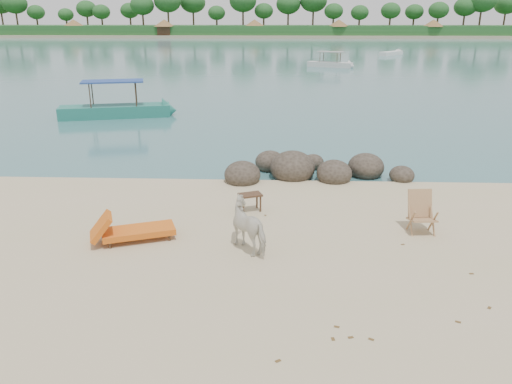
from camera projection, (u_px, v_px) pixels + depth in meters
water at (277, 46)px, 96.07m from camera, size 400.00×400.00×0.00m
far_shore at (278, 33)px, 171.48m from camera, size 420.00×90.00×1.40m
far_scenery at (278, 25)px, 139.05m from camera, size 420.00×18.00×9.50m
boulders at (308, 170)px, 17.35m from camera, size 6.43×3.01×1.17m
cow at (251, 227)px, 11.71m from camera, size 1.40×1.49×1.19m
side_table at (250, 203)px, 14.12m from camera, size 0.74×0.61×0.51m
lounge_chair at (138, 228)px, 12.28m from camera, size 2.31×1.48×0.65m
deck_chair at (422, 215)px, 12.60m from camera, size 0.73×0.79×1.05m
boat_near at (113, 87)px, 27.37m from camera, size 6.87×3.11×3.26m
boat_mid at (330, 54)px, 55.36m from camera, size 5.60×3.63×2.75m
boat_far at (391, 53)px, 73.17m from camera, size 4.49×4.90×0.63m
dead_leaves at (379, 287)px, 10.22m from camera, size 4.63×7.38×0.00m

